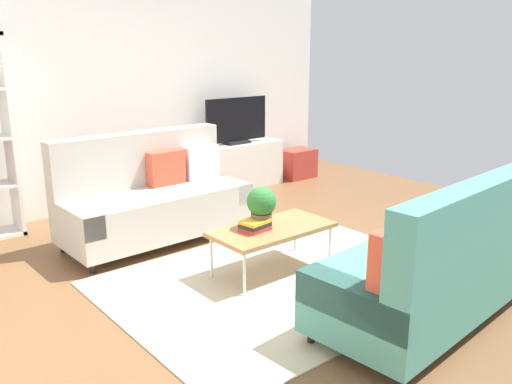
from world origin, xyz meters
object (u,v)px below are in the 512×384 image
vase_0 (199,142)px  bottle_0 (212,141)px  couch_beige (154,198)px  tv_console (236,166)px  couch_green (434,266)px  table_book_0 (255,229)px  storage_trunk (297,163)px  potted_plant (261,206)px  tv (237,121)px  coffee_table (273,230)px

vase_0 → bottle_0: (0.15, -0.09, 0.02)m
vase_0 → couch_beige: bearing=-138.9°
tv_console → couch_beige: bearing=-149.6°
couch_green → table_book_0: (-0.46, 1.45, -0.01)m
storage_trunk → potted_plant: size_ratio=1.41×
couch_beige → potted_plant: (0.30, -1.37, 0.17)m
tv → vase_0: size_ratio=6.47×
table_book_0 → bottle_0: (1.30, 2.49, 0.30)m
potted_plant → vase_0: 2.76m
couch_green → tv_console: 4.18m
couch_beige → storage_trunk: 3.22m
couch_green → coffee_table: size_ratio=1.78×
potted_plant → couch_beige: bearing=102.5°
couch_beige → vase_0: bearing=-140.2°
coffee_table → bottle_0: bearing=66.0°
potted_plant → bottle_0: bottle_0 is taller
tv_console → couch_green: bearing=-107.7°
couch_green → vase_0: size_ratio=12.67×
couch_green → vase_0: bearing=76.0°
couch_green → bottle_0: couch_green is taller
potted_plant → tv_console: bearing=56.8°
couch_beige → bottle_0: bearing=-145.3°
couch_beige → vase_0: (1.36, 1.19, 0.27)m
tv_console → potted_plant: size_ratio=3.81×
couch_green → bottle_0: bearing=73.7°
table_book_0 → tv: bearing=55.4°
coffee_table → tv: size_ratio=1.10×
tv → storage_trunk: tv is taller
storage_trunk → vase_0: 1.76m
couch_green → tv: 4.19m
table_book_0 → vase_0: bearing=65.9°
storage_trunk → table_book_0: table_book_0 is taller
bottle_0 → table_book_0: bearing=-117.6°
couch_green → tv: size_ratio=1.96×
tv → bottle_0: 0.48m
tv → storage_trunk: (1.10, -0.08, -0.73)m
couch_green → potted_plant: size_ratio=5.33×
couch_green → bottle_0: size_ratio=10.46×
coffee_table → tv: 3.03m
couch_beige → vase_0: couch_beige is taller
tv_console → vase_0: (-0.58, 0.05, 0.40)m
couch_beige → tv: (1.94, 1.12, 0.51)m
tv_console → coffee_table: bearing=-121.3°
couch_green → tv_console: (1.27, 3.98, -0.13)m
storage_trunk → tv_console: bearing=174.8°
potted_plant → table_book_0: (-0.09, -0.03, -0.18)m
tv_console → tv: (0.00, -0.02, 0.63)m
potted_plant → storage_trunk: bearing=41.3°
bottle_0 → vase_0: bearing=148.7°
coffee_table → tv_console: bearing=58.7°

